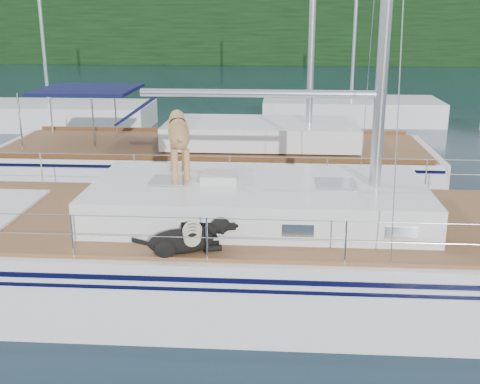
{
  "coord_description": "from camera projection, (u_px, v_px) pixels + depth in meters",
  "views": [
    {
      "loc": [
        1.14,
        -9.05,
        4.38
      ],
      "look_at": [
        0.5,
        0.2,
        1.6
      ],
      "focal_mm": 45.0,
      "sensor_mm": 36.0,
      "label": 1
    }
  ],
  "objects": [
    {
      "name": "ground",
      "position": [
        209.0,
        287.0,
        9.98
      ],
      "size": [
        120.0,
        120.0,
        0.0
      ],
      "primitive_type": "plane",
      "color": "black",
      "rests_on": "ground"
    },
    {
      "name": "main_sailboat",
      "position": [
        214.0,
        249.0,
        9.78
      ],
      "size": [
        12.0,
        3.86,
        14.01
      ],
      "color": "white",
      "rests_on": "ground"
    },
    {
      "name": "neighbor_sailboat",
      "position": [
        219.0,
        164.0,
        15.52
      ],
      "size": [
        11.0,
        3.5,
        13.3
      ],
      "color": "white",
      "rests_on": "ground"
    },
    {
      "name": "tree_line",
      "position": [
        270.0,
        29.0,
        52.12
      ],
      "size": [
        90.0,
        3.0,
        6.0
      ],
      "primitive_type": "cube",
      "color": "black",
      "rests_on": "ground"
    },
    {
      "name": "shore_bank",
      "position": [
        270.0,
        56.0,
        53.96
      ],
      "size": [
        92.0,
        1.0,
        1.2
      ],
      "primitive_type": "cube",
      "color": "#595147",
      "rests_on": "ground"
    },
    {
      "name": "bg_boat_center",
      "position": [
        350.0,
        111.0,
        24.88
      ],
      "size": [
        7.2,
        3.0,
        11.65
      ],
      "color": "white",
      "rests_on": "ground"
    },
    {
      "name": "bg_boat_west",
      "position": [
        50.0,
        116.0,
        23.76
      ],
      "size": [
        8.0,
        3.0,
        11.65
      ],
      "color": "white",
      "rests_on": "ground"
    }
  ]
}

